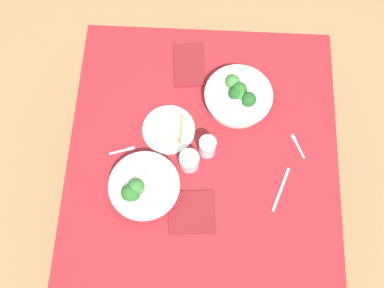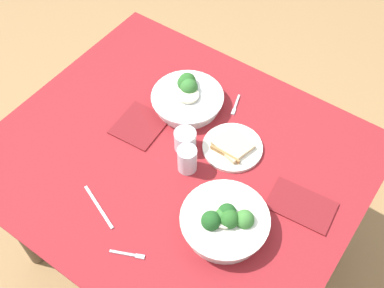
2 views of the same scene
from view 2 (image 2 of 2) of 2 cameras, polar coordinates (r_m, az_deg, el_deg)
ground_plane at (r=2.26m, az=-1.38°, el=-12.20°), size 6.00×6.00×0.00m
dining_table at (r=1.72m, az=-1.77°, el=-3.64°), size 1.23×1.05×0.72m
broccoli_bowl_far at (r=1.76m, az=-0.54°, el=5.66°), size 0.27×0.27×0.10m
broccoli_bowl_near at (r=1.46m, az=3.97°, el=-9.23°), size 0.27×0.27×0.10m
bread_side_plate at (r=1.65m, az=4.85°, el=-0.33°), size 0.21×0.21×0.03m
water_glass_center at (r=1.57m, az=-0.58°, el=-1.83°), size 0.07×0.07×0.10m
water_glass_side at (r=1.63m, az=-0.84°, el=0.47°), size 0.08×0.08×0.08m
fork_by_far_bowl at (r=1.46m, az=-7.56°, el=-12.96°), size 0.10×0.05×0.00m
fork_by_near_bowl at (r=1.78m, az=5.22°, el=4.59°), size 0.04×0.10×0.00m
table_knife_left at (r=1.55m, az=-11.11°, el=-7.38°), size 0.18×0.07×0.00m
napkin_folded_upper at (r=1.72m, az=-6.25°, el=2.22°), size 0.17×0.19×0.01m
napkin_folded_lower at (r=1.56m, az=12.92°, el=-7.15°), size 0.22×0.15×0.01m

